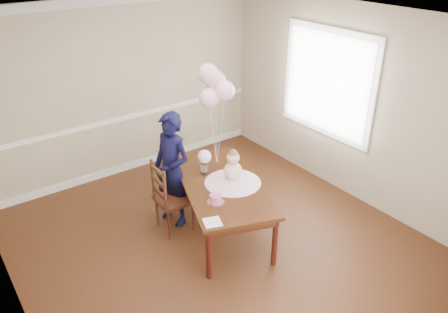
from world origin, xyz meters
TOP-DOWN VIEW (x-y plane):
  - floor at (0.00, 0.00)m, footprint 4.50×5.00m
  - ceiling at (0.00, 0.00)m, footprint 4.50×5.00m
  - wall_back at (0.00, 2.50)m, footprint 4.50×0.02m
  - wall_front at (0.00, -2.50)m, footprint 4.50×0.02m
  - wall_left at (-2.25, 0.00)m, footprint 0.02×5.00m
  - wall_right at (2.25, 0.00)m, footprint 0.02×5.00m
  - chair_rail_trim at (0.00, 2.49)m, footprint 4.50×0.02m
  - crown_molding at (0.00, 2.49)m, footprint 4.50×0.02m
  - baseboard_trim at (0.00, 2.49)m, footprint 4.50×0.02m
  - window_frame at (2.23, 0.50)m, footprint 0.02×1.66m
  - window_blinds at (2.21, 0.50)m, footprint 0.01×1.50m
  - dining_table_top at (0.22, 0.31)m, footprint 1.49×2.06m
  - table_apron at (0.22, 0.31)m, footprint 1.38×1.94m
  - table_leg_fl at (-0.43, -0.36)m, footprint 0.08×0.08m
  - table_leg_fr at (0.30, -0.62)m, footprint 0.08×0.08m
  - table_leg_bl at (0.14, 1.25)m, footprint 0.08×0.08m
  - table_leg_br at (0.87, 0.99)m, footprint 0.08×0.08m
  - baby_skirt at (0.34, 0.22)m, footprint 0.90×0.90m
  - baby_torso at (0.34, 0.22)m, footprint 0.22×0.22m
  - baby_head at (0.34, 0.22)m, footprint 0.16×0.16m
  - baby_hair at (0.34, 0.22)m, footprint 0.11×0.11m
  - cake_platter at (-0.09, -0.02)m, footprint 0.26×0.26m
  - birthday_cake at (-0.09, -0.02)m, footprint 0.18×0.18m
  - cake_flower_a at (-0.09, -0.02)m, footprint 0.03×0.03m
  - cake_flower_b at (-0.06, -0.01)m, footprint 0.03×0.03m
  - rose_vase_near at (0.18, 0.62)m, footprint 0.12×0.12m
  - roses_near at (0.18, 0.62)m, footprint 0.18×0.18m
  - napkin at (-0.35, -0.32)m, footprint 0.24×0.24m
  - balloon_weight at (0.48, 0.76)m, footprint 0.05×0.05m
  - balloon_a at (0.39, 0.79)m, footprint 0.26×0.26m
  - balloon_b at (0.55, 0.69)m, footprint 0.26×0.26m
  - balloon_c at (0.53, 0.84)m, footprint 0.26×0.26m
  - balloon_d at (0.45, 0.89)m, footprint 0.26×0.26m
  - balloon_ribbon_a at (0.43, 0.78)m, footprint 0.08×0.03m
  - balloon_ribbon_b at (0.51, 0.73)m, footprint 0.08×0.08m
  - balloon_ribbon_c at (0.50, 0.80)m, footprint 0.05×0.08m
  - balloon_ribbon_d at (0.46, 0.83)m, footprint 0.04×0.12m
  - dining_chair_seat at (-0.26, 0.67)m, footprint 0.45×0.45m
  - chair_leg_fl at (-0.44, 0.51)m, footprint 0.04×0.04m
  - chair_leg_fr at (-0.10, 0.49)m, footprint 0.04×0.04m
  - chair_leg_bl at (-0.43, 0.86)m, footprint 0.04×0.04m
  - chair_leg_br at (-0.08, 0.84)m, footprint 0.04×0.04m
  - chair_back_post_l at (-0.46, 0.51)m, footprint 0.04×0.04m
  - chair_back_post_r at (-0.44, 0.86)m, footprint 0.04×0.04m
  - chair_slat_low at (-0.45, 0.68)m, footprint 0.05×0.39m
  - chair_slat_mid at (-0.45, 0.68)m, footprint 0.05×0.39m
  - chair_slat_top at (-0.45, 0.68)m, footprint 0.05×0.39m
  - woman at (-0.18, 0.83)m, footprint 0.51×0.64m

SIDE VIEW (x-z plane):
  - floor at x=0.00m, z-range 0.00..0.00m
  - baseboard_trim at x=0.00m, z-range 0.00..0.12m
  - chair_leg_fl at x=-0.44m, z-range 0.00..0.42m
  - chair_leg_fr at x=-0.10m, z-range 0.00..0.42m
  - chair_leg_bl at x=-0.43m, z-range 0.00..0.42m
  - chair_leg_br at x=-0.08m, z-range 0.00..0.42m
  - table_leg_fl at x=-0.43m, z-range 0.00..0.65m
  - table_leg_fr at x=0.30m, z-range 0.00..0.65m
  - table_leg_bl at x=0.14m, z-range 0.00..0.65m
  - table_leg_br at x=0.87m, z-range 0.00..0.65m
  - dining_chair_seat at x=-0.26m, z-range 0.41..0.46m
  - chair_slat_low at x=-0.45m, z-range 0.57..0.62m
  - table_apron at x=0.22m, z-range 0.56..0.65m
  - dining_table_top at x=0.22m, z-range 0.65..0.70m
  - cake_platter at x=-0.09m, z-range 0.70..0.70m
  - napkin at x=-0.35m, z-range 0.70..0.70m
  - balloon_weight at x=0.48m, z-range 0.70..0.71m
  - chair_back_post_l at x=-0.46m, z-range 0.44..0.98m
  - chair_back_post_r at x=-0.44m, z-range 0.44..0.98m
  - baby_skirt at x=0.34m, z-range 0.70..0.79m
  - birthday_cake at x=-0.09m, z-range 0.70..0.80m
  - chair_slat_mid at x=-0.45m, z-range 0.73..0.78m
  - woman at x=-0.18m, z-range 0.00..1.54m
  - rose_vase_near at x=0.18m, z-range 0.70..0.84m
  - cake_flower_a at x=-0.09m, z-range 0.80..0.82m
  - cake_flower_b at x=-0.06m, z-range 0.80..0.82m
  - baby_torso at x=0.34m, z-range 0.75..0.97m
  - chair_rail_trim at x=0.00m, z-range 0.86..0.94m
  - chair_slat_top at x=-0.45m, z-range 0.88..0.93m
  - roses_near at x=0.18m, z-range 0.85..1.02m
  - baby_head at x=0.34m, z-range 0.96..1.12m
  - baby_hair at x=0.34m, z-range 1.04..1.15m
  - balloon_ribbon_a at x=0.43m, z-range 0.71..1.48m
  - balloon_ribbon_b at x=0.51m, z-range 0.71..1.57m
  - balloon_ribbon_c at x=0.50m, z-range 0.71..1.67m
  - balloon_ribbon_d at x=0.46m, z-range 0.71..1.76m
  - wall_back at x=0.00m, z-range 0.00..2.70m
  - wall_front at x=0.00m, z-range 0.00..2.70m
  - wall_left at x=-2.25m, z-range 0.00..2.70m
  - wall_right at x=2.25m, z-range 0.00..2.70m
  - window_frame at x=2.23m, z-range 0.77..2.33m
  - window_blinds at x=2.21m, z-range 0.85..2.25m
  - balloon_a at x=0.39m, z-range 1.49..1.75m
  - balloon_b at x=0.55m, z-range 1.58..1.84m
  - balloon_c at x=0.53m, z-range 1.68..1.94m
  - balloon_d at x=0.45m, z-range 1.77..2.03m
  - crown_molding at x=0.00m, z-range 2.57..2.69m
  - ceiling at x=0.00m, z-range 2.69..2.71m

